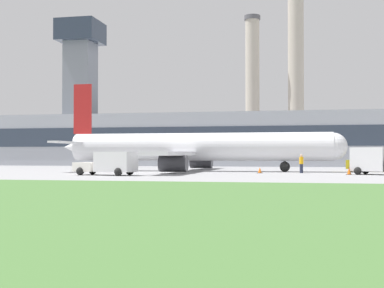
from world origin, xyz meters
TOP-DOWN VIEW (x-y plane):
  - ground_plane at (0.00, 0.00)m, footprint 400.00×400.00m
  - terminal_building at (-1.53, 33.15)m, footprint 83.46×12.57m
  - smokestack_left at (2.44, 69.22)m, footprint 3.64×3.64m
  - smokestack_right at (12.12, 69.83)m, footprint 4.04×4.04m
  - airplane at (2.23, 4.51)m, footprint 31.03×26.09m
  - pushback_tug at (20.14, 7.06)m, footprint 4.11×2.69m
  - baggage_truck at (-2.78, -7.82)m, footprint 5.82×3.35m
  - fuel_truck at (20.11, -1.82)m, footprint 5.32×3.97m
  - ground_crew_person at (13.53, 1.21)m, footprint 0.56×0.56m
  - traffic_cone_near_nose at (17.73, -2.12)m, footprint 0.52×0.52m
  - traffic_cone_wingtip at (9.58, 0.35)m, footprint 0.56×0.56m

SIDE VIEW (x-z plane):
  - ground_plane at x=0.00m, z-range 0.00..0.00m
  - traffic_cone_wingtip at x=9.58m, z-range -0.03..0.54m
  - traffic_cone_near_nose at x=17.73m, z-range -0.03..0.64m
  - pushback_tug at x=20.14m, z-range -0.09..1.63m
  - ground_crew_person at x=13.53m, z-range 0.02..1.83m
  - baggage_truck at x=-2.78m, z-range 0.00..2.04m
  - fuel_truck at x=20.11m, z-range -0.03..2.42m
  - airplane at x=2.23m, z-range -2.33..7.39m
  - terminal_building at x=-1.53m, z-range -7.50..16.98m
  - smokestack_left at x=2.44m, z-range 0.15..33.47m
  - smokestack_right at x=12.12m, z-range 0.16..45.64m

